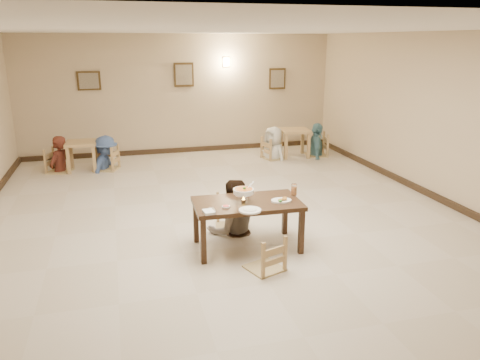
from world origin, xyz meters
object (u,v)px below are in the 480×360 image
object	(u,v)px
drink_glass	(294,190)
bg_diner_d	(318,123)
bg_chair_ll	(58,150)
bg_chair_rl	(274,138)
bg_chair_lr	(105,147)
bg_diner_b	(104,136)
bg_table_left	(82,147)
bg_table_right	(295,135)
main_table	(247,207)
chair_near	(265,237)
curry_warmer	(244,191)
bg_chair_rr	(317,135)
bg_diner_a	(56,136)
chair_far	(231,198)
bg_diner_c	(274,127)
main_diner	(232,180)

from	to	relation	value
drink_glass	bg_diner_d	size ratio (longest dim) A/B	0.10
drink_glass	bg_chair_ll	bearing A→B (deg)	127.47
bg_chair_rl	bg_chair_lr	bearing A→B (deg)	74.86
drink_glass	bg_diner_d	distance (m)	5.37
bg_diner_b	bg_table_left	bearing A→B (deg)	107.95
bg_table_right	bg_chair_ll	bearing A→B (deg)	179.95
bg_table_right	bg_chair_ll	distance (m)	5.61
main_table	bg_chair_lr	bearing A→B (deg)	113.90
bg_table_right	bg_chair_lr	xyz separation A→B (m)	(-4.60, -0.06, -0.04)
chair_near	bg_table_left	distance (m)	6.16
bg_chair_rl	curry_warmer	bearing A→B (deg)	141.35
bg_chair_rr	bg_diner_d	distance (m)	0.29
bg_chair_ll	bg_chair_rl	size ratio (longest dim) A/B	0.99
bg_chair_lr	bg_diner_a	world-z (taller)	bg_diner_a
bg_chair_rl	bg_diner_b	distance (m)	4.03
curry_warmer	bg_diner_a	bearing A→B (deg)	120.66
chair_far	bg_chair_ll	size ratio (longest dim) A/B	0.98
bg_diner_a	bg_diner_d	xyz separation A→B (m)	(6.19, -0.07, 0.02)
chair_near	drink_glass	world-z (taller)	chair_near
bg_table_right	bg_chair_rl	distance (m)	0.58
bg_chair_ll	bg_diner_c	world-z (taller)	bg_diner_c
main_diner	bg_diner_c	xyz separation A→B (m)	(2.12, 4.22, -0.03)
bg_table_right	main_table	bearing A→B (deg)	-118.28
curry_warmer	bg_chair_lr	bearing A→B (deg)	111.43
chair_far	main_diner	distance (m)	0.36
bg_table_right	bg_chair_rr	xyz separation A→B (m)	(0.58, -0.07, -0.02)
main_table	bg_diner_c	xyz separation A→B (m)	(2.07, 4.86, 0.19)
chair_far	bg_diner_a	xyz separation A→B (m)	(-2.91, 4.17, 0.32)
bg_diner_d	bg_chair_rl	bearing A→B (deg)	109.00
chair_near	bg_chair_lr	distance (m)	5.90
bg_chair_ll	bg_chair_rr	distance (m)	6.19
bg_table_right	chair_near	bearing A→B (deg)	-114.93
bg_chair_ll	chair_far	bearing A→B (deg)	-124.56
main_diner	bg_chair_rl	size ratio (longest dim) A/B	1.62
bg_chair_lr	bg_chair_rl	xyz separation A→B (m)	(4.02, -0.01, -0.01)
bg_diner_b	bg_chair_lr	bearing A→B (deg)	0.00
bg_diner_b	main_diner	bearing A→B (deg)	-130.03
main_table	bg_diner_a	distance (m)	5.75
main_table	curry_warmer	xyz separation A→B (m)	(-0.05, 0.01, 0.23)
bg_table_left	bg_diner_a	size ratio (longest dim) A/B	0.42
drink_glass	bg_chair_rl	bearing A→B (deg)	74.31
main_table	bg_chair_rl	size ratio (longest dim) A/B	1.47
main_table	main_diner	bearing A→B (deg)	96.52
chair_near	bg_chair_ll	bearing A→B (deg)	-81.69
chair_near	bg_table_right	size ratio (longest dim) A/B	1.17
chair_near	drink_glass	size ratio (longest dim) A/B	5.48
bg_chair_rl	bg_diner_a	size ratio (longest dim) A/B	0.63
main_diner	bg_chair_rl	xyz separation A→B (m)	(2.12, 4.22, -0.32)
bg_chair_lr	bg_chair_rl	size ratio (longest dim) A/B	1.02
bg_table_left	bg_diner_d	distance (m)	5.70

